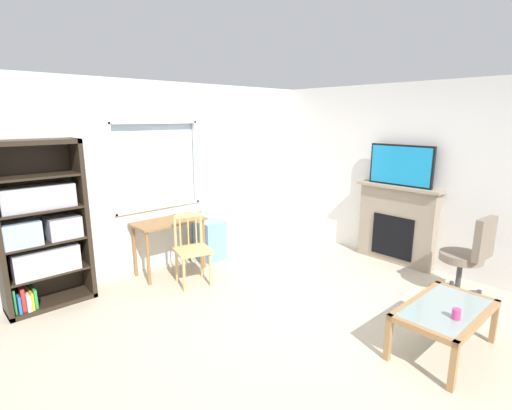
% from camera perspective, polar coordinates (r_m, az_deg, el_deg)
% --- Properties ---
extents(ground, '(5.83, 6.15, 0.02)m').
position_cam_1_polar(ground, '(4.11, 8.08, -17.74)').
color(ground, beige).
extents(wall_back_with_window, '(4.83, 0.15, 2.55)m').
position_cam_1_polar(wall_back_with_window, '(5.60, -12.12, 4.25)').
color(wall_back_with_window, silver).
rests_on(wall_back_with_window, ground).
extents(wall_right, '(0.12, 5.35, 2.55)m').
position_cam_1_polar(wall_right, '(5.75, 24.45, 3.76)').
color(wall_right, silver).
rests_on(wall_right, ground).
extents(bookshelf, '(0.90, 0.38, 1.85)m').
position_cam_1_polar(bookshelf, '(4.79, -29.47, -3.34)').
color(bookshelf, '#2D2319').
rests_on(bookshelf, ground).
extents(desk_under_window, '(0.94, 0.48, 0.73)m').
position_cam_1_polar(desk_under_window, '(5.28, -12.85, -3.51)').
color(desk_under_window, olive).
rests_on(desk_under_window, ground).
extents(wooden_chair, '(0.51, 0.50, 0.90)m').
position_cam_1_polar(wooden_chair, '(4.91, -9.56, -6.42)').
color(wooden_chair, tan).
rests_on(wooden_chair, ground).
extents(plastic_drawer_unit, '(0.35, 0.40, 0.58)m').
position_cam_1_polar(plastic_drawer_unit, '(5.77, -6.88, -5.16)').
color(plastic_drawer_unit, '#72ADDB').
rests_on(plastic_drawer_unit, ground).
extents(fireplace, '(0.26, 1.21, 1.14)m').
position_cam_1_polar(fireplace, '(5.88, 20.22, -2.68)').
color(fireplace, gray).
rests_on(fireplace, ground).
extents(tv, '(0.06, 0.92, 0.57)m').
position_cam_1_polar(tv, '(5.71, 20.80, 5.56)').
color(tv, black).
rests_on(tv, fireplace).
extents(office_chair, '(0.57, 0.58, 1.00)m').
position_cam_1_polar(office_chair, '(5.07, 29.27, -6.26)').
color(office_chair, '#7A6B5B').
rests_on(office_chair, ground).
extents(coffee_table, '(1.03, 0.59, 0.43)m').
position_cam_1_polar(coffee_table, '(3.93, 26.41, -14.33)').
color(coffee_table, '#8C9E99').
rests_on(coffee_table, ground).
extents(sippy_cup, '(0.07, 0.07, 0.09)m').
position_cam_1_polar(sippy_cup, '(3.72, 27.73, -14.18)').
color(sippy_cup, '#DB3D84').
rests_on(sippy_cup, coffee_table).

